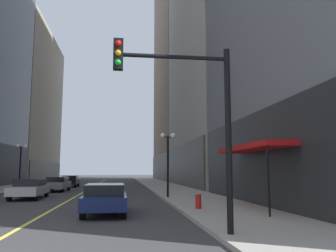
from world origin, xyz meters
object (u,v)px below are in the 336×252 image
object	(u,v)px
car_black	(70,181)
car_navy	(105,198)
street_lamp_left_far	(21,156)
traffic_light_near_right	(193,106)
car_silver	(30,188)
car_grey	(58,183)
street_lamp_right_mid	(168,150)
fire_hydrant_right	(198,203)

from	to	relation	value
car_black	car_navy	bearing A→B (deg)	-78.40
street_lamp_left_far	traffic_light_near_right	bearing A→B (deg)	-64.88
car_silver	car_grey	bearing A→B (deg)	87.77
car_navy	car_silver	size ratio (longest dim) A/B	0.95
car_silver	street_lamp_left_far	bearing A→B (deg)	109.47
car_black	street_lamp_right_mid	world-z (taller)	street_lamp_right_mid
fire_hydrant_right	car_silver	bearing A→B (deg)	138.42
car_grey	street_lamp_right_mid	bearing A→B (deg)	-47.91
car_navy	street_lamp_right_mid	size ratio (longest dim) A/B	1.03
car_navy	street_lamp_right_mid	distance (m)	8.59
fire_hydrant_right	street_lamp_left_far	bearing A→B (deg)	125.36
car_black	street_lamp_right_mid	xyz separation A→B (m)	(9.05, -18.45, 2.54)
traffic_light_near_right	street_lamp_left_far	xyz separation A→B (m)	(-11.75, 25.06, -0.49)
street_lamp_right_mid	fire_hydrant_right	distance (m)	7.56
car_silver	street_lamp_left_far	xyz separation A→B (m)	(-3.58, 10.12, 2.54)
car_black	street_lamp_right_mid	distance (m)	20.70
fire_hydrant_right	car_grey	bearing A→B (deg)	119.18
street_lamp_left_far	fire_hydrant_right	bearing A→B (deg)	-54.64
car_grey	traffic_light_near_right	xyz separation A→B (m)	(7.85, -23.16, 3.02)
car_black	traffic_light_near_right	distance (m)	32.88
car_black	traffic_light_near_right	size ratio (longest dim) A/B	0.77
traffic_light_near_right	fire_hydrant_right	bearing A→B (deg)	76.21
traffic_light_near_right	street_lamp_left_far	bearing A→B (deg)	115.12
traffic_light_near_right	car_black	bearing A→B (deg)	104.14
car_navy	traffic_light_near_right	world-z (taller)	traffic_light_near_right
street_lamp_left_far	fire_hydrant_right	size ratio (longest dim) A/B	5.54
car_navy	car_black	xyz separation A→B (m)	(-5.28, 25.74, -0.00)
car_navy	car_black	world-z (taller)	same
car_silver	car_grey	xyz separation A→B (m)	(0.32, 8.22, -0.00)
car_silver	street_lamp_right_mid	distance (m)	9.71
car_silver	car_black	distance (m)	16.81
car_navy	traffic_light_near_right	size ratio (longest dim) A/B	0.81
car_silver	traffic_light_near_right	size ratio (longest dim) A/B	0.85
car_grey	fire_hydrant_right	world-z (taller)	car_grey
traffic_light_near_right	street_lamp_right_mid	world-z (taller)	traffic_light_near_right
car_grey	street_lamp_left_far	world-z (taller)	street_lamp_left_far
traffic_light_near_right	street_lamp_right_mid	size ratio (longest dim) A/B	1.28
car_navy	car_black	bearing A→B (deg)	101.60
traffic_light_near_right	car_grey	bearing A→B (deg)	108.73
car_silver	car_navy	bearing A→B (deg)	-58.57
street_lamp_left_far	fire_hydrant_right	xyz separation A→B (m)	(13.30, -18.74, -2.86)
car_navy	fire_hydrant_right	world-z (taller)	car_navy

